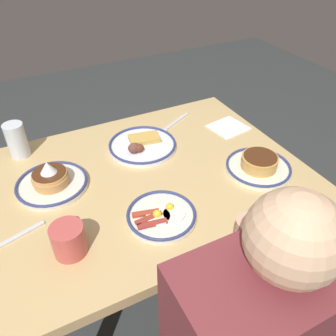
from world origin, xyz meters
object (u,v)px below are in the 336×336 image
object	(u,v)px
drinking_glass	(17,142)
paper_napkin	(228,127)
plate_near_main	(51,181)
plate_far_side	(259,165)
plate_far_companion	(142,145)
tea_spoon	(171,125)
fork_near	(13,239)
coffee_mug	(69,239)
plate_center_pancakes	(161,215)

from	to	relation	value
drinking_glass	paper_napkin	distance (m)	0.88
plate_near_main	plate_far_side	size ratio (longest dim) A/B	1.03
plate_far_companion	tea_spoon	bearing A→B (deg)	-150.57
fork_near	tea_spoon	world-z (taller)	tea_spoon
coffee_mug	drinking_glass	distance (m)	0.56
paper_napkin	tea_spoon	world-z (taller)	tea_spoon
plate_center_pancakes	tea_spoon	world-z (taller)	plate_center_pancakes
plate_far_side	tea_spoon	world-z (taller)	plate_far_side
tea_spoon	plate_center_pancakes	bearing A→B (deg)	59.79
coffee_mug	tea_spoon	size ratio (longest dim) A/B	0.61
plate_far_companion	plate_far_side	world-z (taller)	plate_far_side
fork_near	drinking_glass	bearing A→B (deg)	-101.18
drinking_glass	plate_far_companion	bearing A→B (deg)	158.90
plate_near_main	coffee_mug	size ratio (longest dim) A/B	2.15
plate_far_side	drinking_glass	bearing A→B (deg)	-32.92
plate_near_main	plate_far_side	world-z (taller)	plate_near_main
plate_far_companion	drinking_glass	bearing A→B (deg)	-21.10
plate_near_main	paper_napkin	distance (m)	0.78
fork_near	tea_spoon	size ratio (longest dim) A/B	1.03
plate_far_companion	tea_spoon	xyz separation A→B (m)	(-0.19, -0.10, -0.01)
coffee_mug	fork_near	xyz separation A→B (m)	(0.15, -0.12, -0.05)
plate_near_main	paper_napkin	world-z (taller)	plate_near_main
tea_spoon	plate_far_side	bearing A→B (deg)	108.22
plate_far_companion	plate_far_side	size ratio (longest dim) A/B	1.14
plate_near_main	fork_near	size ratio (longest dim) A/B	1.28
tea_spoon	drinking_glass	bearing A→B (deg)	-6.12
coffee_mug	drinking_glass	xyz separation A→B (m)	(0.06, -0.56, 0.01)
plate_far_companion	coffee_mug	bearing A→B (deg)	44.97
drinking_glass	fork_near	bearing A→B (deg)	78.82
fork_near	plate_center_pancakes	bearing A→B (deg)	164.41
plate_far_side	coffee_mug	distance (m)	0.72
paper_napkin	tea_spoon	xyz separation A→B (m)	(0.22, -0.13, 0.00)
plate_far_side	coffee_mug	size ratio (longest dim) A/B	2.09
tea_spoon	plate_near_main	bearing A→B (deg)	18.07
plate_near_main	tea_spoon	size ratio (longest dim) A/B	1.32
paper_napkin	tea_spoon	distance (m)	0.26
coffee_mug	paper_napkin	distance (m)	0.87
plate_near_main	plate_far_side	bearing A→B (deg)	160.45
paper_napkin	drinking_glass	bearing A→B (deg)	-13.03
plate_near_main	paper_napkin	size ratio (longest dim) A/B	1.66
plate_center_pancakes	drinking_glass	size ratio (longest dim) A/B	1.61
plate_far_companion	fork_near	size ratio (longest dim) A/B	1.41
plate_center_pancakes	plate_far_side	world-z (taller)	plate_far_side
plate_far_side	paper_napkin	size ratio (longest dim) A/B	1.61
plate_far_side	tea_spoon	bearing A→B (deg)	-71.78
paper_napkin	fork_near	bearing A→B (deg)	14.55
plate_far_companion	paper_napkin	world-z (taller)	plate_far_companion
fork_near	plate_far_companion	bearing A→B (deg)	-153.27
paper_napkin	fork_near	distance (m)	0.97
plate_near_main	paper_napkin	xyz separation A→B (m)	(-0.78, -0.05, -0.02)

